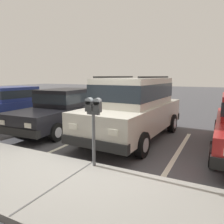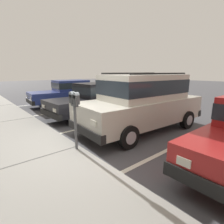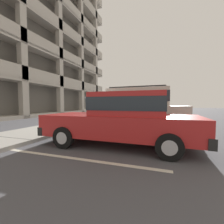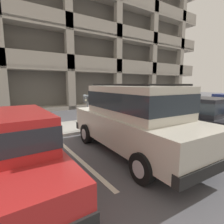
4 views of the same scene
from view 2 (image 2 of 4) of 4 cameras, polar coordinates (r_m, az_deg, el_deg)
ground_plane at (r=5.05m, az=-8.55°, el=-11.95°), size 80.00×80.00×0.10m
sidewalk at (r=4.55m, az=-23.18°, el=-14.35°), size 40.00×2.20×0.12m
parking_stall_lines at (r=6.96m, az=-5.39°, el=-4.29°), size 12.53×4.80×0.01m
silver_suv at (r=6.27m, az=10.09°, el=3.84°), size 2.18×4.87×2.03m
dark_hatchback at (r=8.44m, az=-5.37°, el=4.49°), size 1.97×4.55×1.54m
blue_coupe at (r=11.48m, az=-14.12°, el=6.43°), size 2.09×4.61×1.54m
parking_meter_near at (r=4.38m, az=-12.11°, el=1.56°), size 0.35×0.12×1.48m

